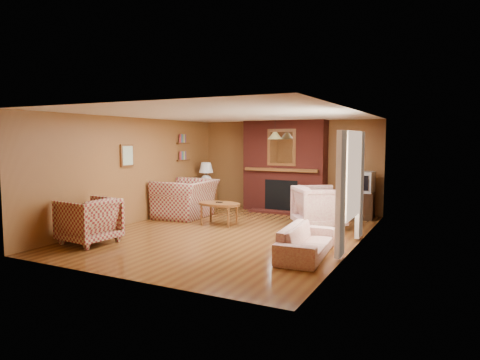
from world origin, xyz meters
The scene contains 20 objects.
floor centered at (0.00, 0.00, 0.00)m, with size 6.50×6.50×0.00m, color #4F2910.
ceiling centered at (0.00, 0.00, 2.40)m, with size 6.50×6.50×0.00m, color white.
wall_back centered at (0.00, 3.25, 1.20)m, with size 6.50×6.50×0.00m, color brown.
wall_front centered at (0.00, -3.25, 1.20)m, with size 6.50×6.50×0.00m, color brown.
wall_left centered at (-2.50, 0.00, 1.20)m, with size 6.50×6.50×0.00m, color brown.
wall_right centered at (2.50, 0.00, 1.20)m, with size 6.50×6.50×0.00m, color brown.
fireplace centered at (0.00, 2.98, 1.18)m, with size 2.20×0.82×2.40m.
window_right centered at (2.45, -0.20, 1.13)m, with size 0.10×1.85×2.00m.
bookshelf centered at (-2.44, 1.90, 1.67)m, with size 0.09×0.55×0.71m.
botanical_print centered at (-2.47, -0.30, 1.55)m, with size 0.05×0.40×0.50m.
pendant_light centered at (0.00, 2.30, 2.00)m, with size 0.36×0.36×0.48m.
plaid_loveseat centered at (-1.85, 1.07, 0.46)m, with size 1.41×1.23×0.91m, color maroon.
plaid_armchair centered at (-1.95, -1.95, 0.42)m, with size 0.90×0.92×0.84m, color maroon.
floral_sofa centered at (1.90, -0.98, 0.25)m, with size 1.68×0.66×0.49m, color beige.
floral_armchair centered at (1.45, 1.29, 0.46)m, with size 0.97×1.00×0.91m, color beige.
coffee_table centered at (-0.62, 0.57, 0.45)m, with size 1.01×0.62×0.52m.
side_table centered at (-2.10, 2.45, 0.31)m, with size 0.46×0.46×0.62m, color brown.
table_lamp centered at (-2.10, 2.45, 0.98)m, with size 0.40×0.40×0.66m.
tv_stand centered at (2.05, 2.80, 0.32)m, with size 0.59×0.53×0.64m, color black.
crt_tv centered at (2.05, 2.79, 0.89)m, with size 0.55×0.55×0.50m.
Camera 1 is at (4.03, -7.62, 1.91)m, focal length 32.00 mm.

